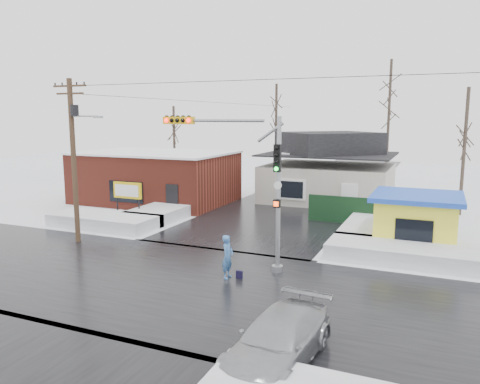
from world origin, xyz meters
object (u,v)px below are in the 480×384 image
at_px(car, 278,340).
at_px(marquee_sign, 127,191).
at_px(utility_pole, 74,151).
at_px(pedestrian, 228,257).
at_px(traffic_signal, 245,171).
at_px(kiosk, 416,220).

bearing_deg(car, marquee_sign, 143.03).
xyz_separation_m(utility_pole, marquee_sign, (-1.07, 5.99, -3.19)).
bearing_deg(marquee_sign, pedestrian, -35.85).
distance_m(traffic_signal, car, 9.41).
bearing_deg(car, utility_pole, 156.03).
distance_m(marquee_sign, car, 21.02).
height_order(utility_pole, pedestrian, utility_pole).
height_order(marquee_sign, kiosk, kiosk).
bearing_deg(pedestrian, utility_pole, 77.91).
height_order(traffic_signal, utility_pole, utility_pole).
xyz_separation_m(traffic_signal, car, (4.15, -7.53, -3.83)).
bearing_deg(marquee_sign, kiosk, 1.55).
distance_m(utility_pole, marquee_sign, 6.87).
xyz_separation_m(traffic_signal, utility_pole, (-10.36, 0.53, 0.57)).
distance_m(marquee_sign, pedestrian, 13.94).
relative_size(traffic_signal, car, 1.43).
bearing_deg(pedestrian, car, -144.07).
relative_size(marquee_sign, kiosk, 0.55).
distance_m(utility_pole, kiosk, 18.95).
relative_size(utility_pole, car, 1.84).
xyz_separation_m(marquee_sign, pedestrian, (11.27, -8.15, -0.96)).
xyz_separation_m(pedestrian, car, (4.31, -5.91, -0.25)).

